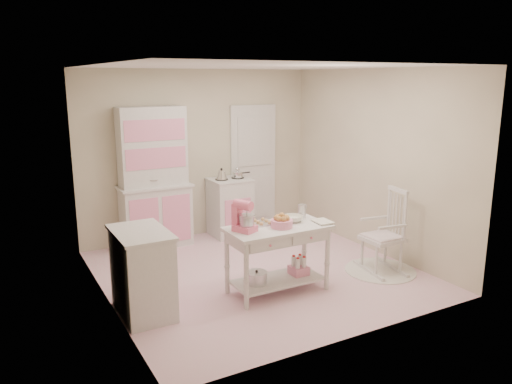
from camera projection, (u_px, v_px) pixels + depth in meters
The scene contains 14 objects.
room_shell at pixel (258, 146), 6.12m from camera, with size 3.84×3.84×2.62m.
door at pixel (253, 167), 8.30m from camera, with size 0.82×0.05×2.04m, color silver.
hutch at pixel (154, 178), 7.29m from camera, with size 1.06×0.50×2.08m, color silver.
stove at pixel (230, 207), 7.94m from camera, with size 0.62×0.57×0.92m, color silver.
base_cabinet at pixel (143, 273), 5.27m from camera, with size 0.54×0.84×0.92m, color silver.
lace_rug at pixel (380, 270), 6.53m from camera, with size 0.92×0.92×0.01m, color white.
rocking_chair at pixel (383, 231), 6.41m from camera, with size 0.48×0.72×1.10m, color silver.
work_table at pixel (278, 259), 5.82m from camera, with size 1.20×0.60×0.80m, color silver.
stand_mixer at pixel (245, 217), 5.51m from camera, with size 0.20×0.28×0.34m, color pink.
cookie_tray at pixel (259, 224), 5.81m from camera, with size 0.34×0.24×0.02m, color silver.
bread_basket at pixel (282, 224), 5.69m from camera, with size 0.25×0.25×0.09m, color pink.
mixing_bowl at pixel (293, 219), 5.92m from camera, with size 0.23×0.23×0.07m, color white.
metal_pitcher at pixel (302, 211), 6.06m from camera, with size 0.10×0.10×0.17m, color silver.
recipe_book at pixel (316, 223), 5.84m from camera, with size 0.18×0.25×0.02m, color white.
Camera 1 is at (-2.97, -5.31, 2.47)m, focal length 35.00 mm.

